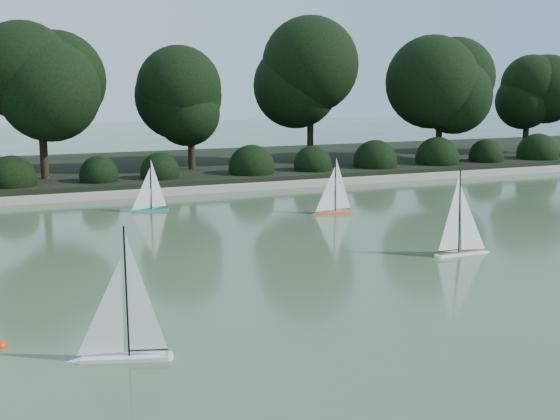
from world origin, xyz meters
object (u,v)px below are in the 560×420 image
object	(u,v)px
sailboat_teal	(147,202)
race_buoy	(0,347)
sailboat_white_a	(116,338)
sailboat_white_b	(465,241)
sailboat_orange	(331,204)

from	to	relation	value
sailboat_teal	race_buoy	world-z (taller)	sailboat_teal
sailboat_white_a	sailboat_white_b	xyz separation A→B (m)	(5.95, 2.31, -0.00)
sailboat_white_b	sailboat_orange	distance (m)	4.04
sailboat_teal	race_buoy	xyz separation A→B (m)	(-3.01, -7.20, -0.20)
sailboat_white_b	sailboat_teal	distance (m)	6.99
sailboat_orange	sailboat_teal	bearing A→B (deg)	154.58
sailboat_white_b	sailboat_orange	size ratio (longest dim) A/B	1.12
sailboat_white_a	sailboat_teal	size ratio (longest dim) A/B	1.18
sailboat_white_a	sailboat_teal	distance (m)	8.24
sailboat_orange	sailboat_teal	world-z (taller)	sailboat_orange
sailboat_white_a	sailboat_orange	distance (m)	8.37
sailboat_white_a	sailboat_orange	size ratio (longest dim) A/B	1.12
sailboat_orange	sailboat_white_b	bearing A→B (deg)	-83.41
sailboat_white_b	sailboat_teal	xyz separation A→B (m)	(-4.04, 5.71, -0.03)
sailboat_white_a	sailboat_orange	world-z (taller)	sailboat_white_a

